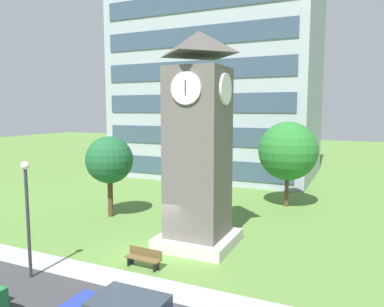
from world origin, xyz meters
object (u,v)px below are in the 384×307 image
object	(u,v)px
tree_streetside	(288,151)
tree_near_tower	(109,160)
street_lamp	(27,205)
clock_tower	(198,152)
park_bench	(144,258)

from	to	relation	value
tree_streetside	tree_near_tower	distance (m)	13.14
street_lamp	tree_near_tower	xyz separation A→B (m)	(-2.54, 9.14, 0.68)
clock_tower	tree_streetside	size ratio (longest dim) A/B	1.75
clock_tower	tree_near_tower	world-z (taller)	clock_tower
clock_tower	tree_streetside	bearing A→B (deg)	74.03
street_lamp	tree_streetside	world-z (taller)	tree_streetside
tree_near_tower	clock_tower	bearing A→B (deg)	-18.03
tree_streetside	street_lamp	bearing A→B (deg)	-115.55
clock_tower	tree_streetside	world-z (taller)	clock_tower
clock_tower	tree_streetside	distance (m)	10.68
clock_tower	park_bench	bearing A→B (deg)	-107.51
tree_streetside	clock_tower	bearing A→B (deg)	-105.97
street_lamp	park_bench	bearing A→B (deg)	36.57
tree_streetside	park_bench	bearing A→B (deg)	-106.38
park_bench	tree_streetside	distance (m)	15.01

